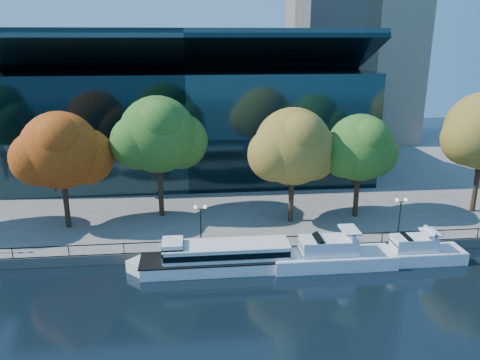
{
  "coord_description": "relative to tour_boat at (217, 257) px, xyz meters",
  "views": [
    {
      "loc": [
        -3.24,
        -37.5,
        20.31
      ],
      "look_at": [
        1.4,
        8.0,
        6.35
      ],
      "focal_mm": 35.0,
      "sensor_mm": 36.0,
      "label": 1
    }
  ],
  "objects": [
    {
      "name": "cruiser_far",
      "position": [
        18.49,
        -0.3,
        -0.26
      ],
      "size": [
        9.87,
        2.73,
        3.22
      ],
      "color": "white",
      "rests_on": "ground"
    },
    {
      "name": "convention_building",
      "position": [
        -2.56,
        30.74,
        7.23
      ],
      "size": [
        50.0,
        24.57,
        21.43
      ],
      "color": "black",
      "rests_on": "ground"
    },
    {
      "name": "lamp_1",
      "position": [
        -1.34,
        3.45,
        2.7
      ],
      "size": [
        1.26,
        0.36,
        4.03
      ],
      "color": "black",
      "rests_on": "promenade"
    },
    {
      "name": "tree_4",
      "position": [
        16.29,
        9.23,
        7.46
      ],
      "size": [
        9.1,
        7.46,
        11.55
      ],
      "color": "black",
      "rests_on": "promenade"
    },
    {
      "name": "ground",
      "position": [
        1.44,
        -1.05,
        -1.28
      ],
      "size": [
        160.0,
        160.0,
        0.0
      ],
      "primitive_type": "plane",
      "color": "black",
      "rests_on": "ground"
    },
    {
      "name": "railing",
      "position": [
        1.44,
        2.2,
        0.66
      ],
      "size": [
        88.2,
        0.08,
        0.99
      ],
      "color": "black",
      "rests_on": "promenade"
    },
    {
      "name": "tour_boat",
      "position": [
        0.0,
        0.0,
        0.0
      ],
      "size": [
        15.85,
        3.54,
        3.01
      ],
      "color": "white",
      "rests_on": "ground"
    },
    {
      "name": "tree_1",
      "position": [
        -15.12,
        9.2,
        7.91
      ],
      "size": [
        9.92,
        8.14,
        12.33
      ],
      "color": "black",
      "rests_on": "promenade"
    },
    {
      "name": "lamp_2",
      "position": [
        18.63,
        3.45,
        2.7
      ],
      "size": [
        1.26,
        0.36,
        4.03
      ],
      "color": "black",
      "rests_on": "promenade"
    },
    {
      "name": "promenade",
      "position": [
        1.44,
        35.33,
        -0.78
      ],
      "size": [
        90.0,
        67.08,
        1.0
      ],
      "color": "slate",
      "rests_on": "ground"
    },
    {
      "name": "tree_2",
      "position": [
        -5.43,
        11.58,
        8.85
      ],
      "size": [
        10.41,
        8.54,
        13.48
      ],
      "color": "black",
      "rests_on": "promenade"
    },
    {
      "name": "tree_3",
      "position": [
        8.74,
        8.43,
        7.94
      ],
      "size": [
        10.2,
        8.37,
        12.48
      ],
      "color": "black",
      "rests_on": "promenade"
    },
    {
      "name": "cruiser_near",
      "position": [
        10.29,
        -0.4,
        -0.15
      ],
      "size": [
        12.53,
        3.23,
        3.63
      ],
      "color": "white",
      "rests_on": "ground"
    }
  ]
}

